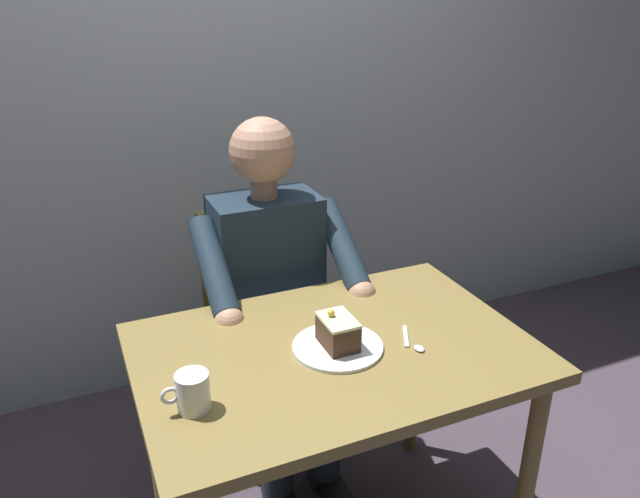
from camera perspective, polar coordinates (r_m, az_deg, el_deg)
name	(u,v)px	position (r m, az deg, el deg)	size (l,w,h in m)	color
cafe_rear_panel	(206,29)	(2.58, -10.57, 19.48)	(6.40, 0.12, 3.00)	#A6AFB8
dining_table	(334,376)	(1.74, 1.29, -11.70)	(1.06, 0.72, 0.76)	olive
chair	(261,317)	(2.35, -5.51, -6.27)	(0.42, 0.42, 0.91)	olive
seated_person	(275,297)	(2.12, -4.22, -4.46)	(0.53, 0.58, 1.28)	#1D2C3B
dessert_plate	(338,347)	(1.68, 1.66, -9.05)	(0.25, 0.25, 0.01)	white
cake_slice	(338,332)	(1.66, 1.67, -7.68)	(0.08, 0.12, 0.10)	#42291A
coffee_cup	(192,391)	(1.47, -11.79, -12.82)	(0.11, 0.08, 0.09)	white
dessert_spoon	(413,343)	(1.72, 8.62, -8.60)	(0.06, 0.14, 0.01)	silver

